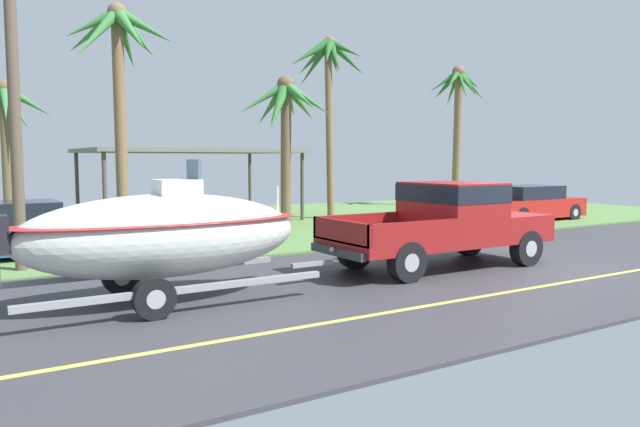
# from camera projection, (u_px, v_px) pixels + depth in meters

# --- Properties ---
(ground) EXTENTS (36.00, 22.00, 0.11)m
(ground) POSITION_uv_depth(u_px,v_px,m) (326.00, 229.00, 20.86)
(ground) COLOR #38383D
(pickup_truck_towing) EXTENTS (5.50, 2.05, 1.88)m
(pickup_truck_towing) POSITION_uv_depth(u_px,v_px,m) (450.00, 220.00, 13.47)
(pickup_truck_towing) COLOR maroon
(pickup_truck_towing) RESTS_ON ground
(boat_on_trailer) EXTENTS (6.00, 2.20, 2.38)m
(boat_on_trailer) POSITION_uv_depth(u_px,v_px,m) (163.00, 235.00, 10.03)
(boat_on_trailer) COLOR gray
(boat_on_trailer) RESTS_ON ground
(parked_sedan_near) EXTENTS (4.40, 1.92, 1.38)m
(parked_sedan_near) POSITION_uv_depth(u_px,v_px,m) (529.00, 204.00, 23.34)
(parked_sedan_near) COLOR #B21E19
(parked_sedan_near) RESTS_ON ground
(parked_sedan_far) EXTENTS (4.57, 1.88, 1.38)m
(parked_sedan_far) POSITION_uv_depth(u_px,v_px,m) (8.00, 232.00, 14.37)
(parked_sedan_far) COLOR #234C89
(parked_sedan_far) RESTS_ON ground
(carport_awning) EXTENTS (7.83, 5.15, 2.77)m
(carport_awning) POSITION_uv_depth(u_px,v_px,m) (189.00, 152.00, 23.15)
(carport_awning) COLOR #4C4238
(carport_awning) RESTS_ON ground
(palm_tree_near_left) EXTENTS (2.99, 2.79, 5.14)m
(palm_tree_near_left) POSITION_uv_depth(u_px,v_px,m) (286.00, 114.00, 19.98)
(palm_tree_near_left) COLOR brown
(palm_tree_near_left) RESTS_ON ground
(palm_tree_near_right) EXTENTS (3.63, 3.22, 7.16)m
(palm_tree_near_right) POSITION_uv_depth(u_px,v_px,m) (328.00, 72.00, 23.56)
(palm_tree_near_right) COLOR brown
(palm_tree_near_right) RESTS_ON ground
(palm_tree_mid) EXTENTS (2.75, 2.89, 6.99)m
(palm_tree_mid) POSITION_uv_depth(u_px,v_px,m) (458.00, 101.00, 29.86)
(palm_tree_mid) COLOR brown
(palm_tree_mid) RESTS_ON ground
(palm_tree_far_left) EXTENTS (2.87, 3.13, 6.65)m
(palm_tree_far_left) POSITION_uv_depth(u_px,v_px,m) (119.00, 57.00, 16.53)
(palm_tree_far_left) COLOR brown
(palm_tree_far_left) RESTS_ON ground
(palm_tree_far_right) EXTENTS (2.85, 2.74, 5.06)m
(palm_tree_far_right) POSITION_uv_depth(u_px,v_px,m) (7.00, 118.00, 20.35)
(palm_tree_far_right) COLOR brown
(palm_tree_far_right) RESTS_ON ground
(utility_pole) EXTENTS (0.24, 1.80, 8.40)m
(utility_pole) POSITION_uv_depth(u_px,v_px,m) (12.00, 63.00, 12.40)
(utility_pole) COLOR brown
(utility_pole) RESTS_ON ground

